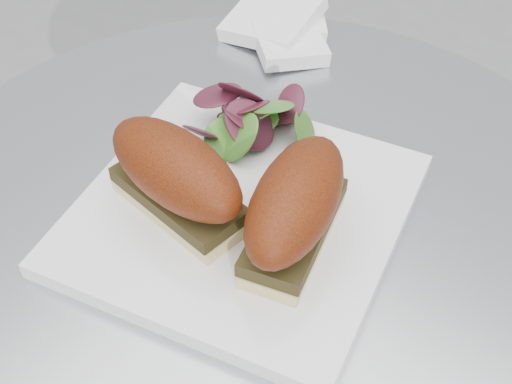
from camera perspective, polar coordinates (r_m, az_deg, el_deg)
table at (r=0.83m, az=0.28°, el=-14.16°), size 0.70×0.70×0.73m
plate at (r=0.63m, az=-1.24°, el=-1.68°), size 0.33×0.33×0.02m
sandwich_left at (r=0.60m, az=-6.40°, el=1.31°), size 0.15×0.08×0.08m
sandwich_right at (r=0.57m, az=3.16°, el=-1.21°), size 0.10×0.16×0.08m
salad at (r=0.68m, az=-0.41°, el=6.27°), size 0.11×0.11×0.05m
napkin at (r=0.84m, az=2.00°, el=12.33°), size 0.15×0.15×0.02m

